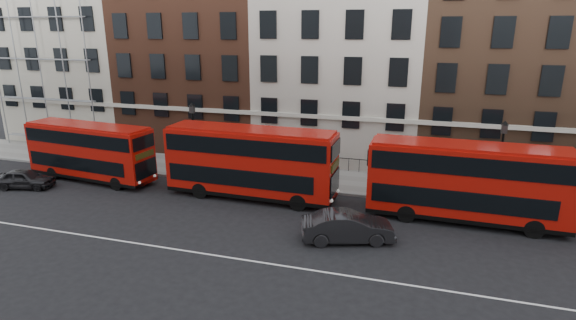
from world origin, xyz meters
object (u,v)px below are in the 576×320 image
(bus_b, at_px, (250,161))
(bus_c, at_px, (466,181))
(bus_a, at_px, (90,150))
(car_rear, at_px, (25,179))
(car_front, at_px, (347,227))

(bus_b, xyz_separation_m, bus_c, (12.90, -0.00, -0.04))
(bus_a, xyz_separation_m, bus_c, (25.20, -0.00, 0.22))
(bus_b, height_order, car_rear, bus_b)
(bus_a, height_order, bus_b, bus_b)
(bus_a, relative_size, car_front, 2.09)
(bus_b, height_order, car_front, bus_b)
(bus_b, relative_size, bus_c, 1.02)
(bus_a, distance_m, car_rear, 4.57)
(bus_b, bearing_deg, car_front, -30.51)
(bus_a, xyz_separation_m, bus_b, (12.30, -0.00, 0.27))
(bus_b, distance_m, car_front, 8.46)
(car_front, bearing_deg, car_rear, 67.82)
(car_rear, distance_m, car_front, 22.66)
(car_rear, height_order, car_front, car_front)
(bus_c, bearing_deg, bus_a, -178.88)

